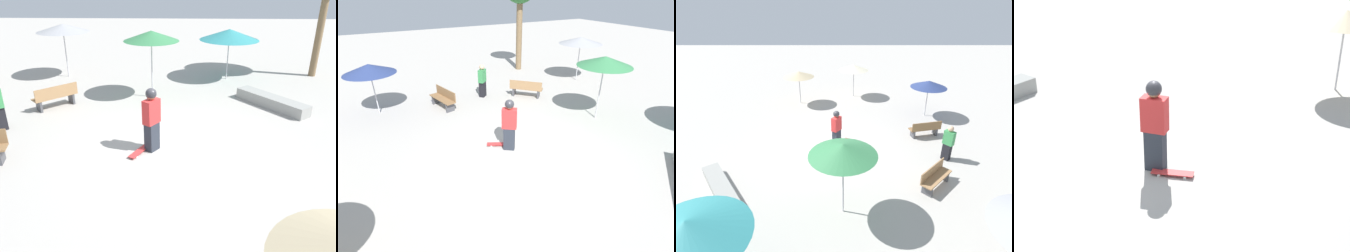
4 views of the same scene
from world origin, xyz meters
TOP-DOWN VIEW (x-y plane):
  - ground_plane at (0.00, 0.00)m, footprint 60.00×60.00m
  - skater_main at (0.56, 0.33)m, footprint 0.49×0.54m
  - skateboard at (0.90, 0.56)m, footprint 0.54×0.80m
  - bench_near at (4.30, -2.74)m, footprint 1.45×1.43m
  - bench_far at (5.03, 1.23)m, footprint 1.66×0.79m
  - shade_umbrella_green at (0.88, -4.03)m, footprint 2.10×2.10m
  - shade_umbrella_grey at (5.13, -6.78)m, footprint 2.37×2.37m
  - shade_umbrella_navy at (5.80, 3.91)m, footprint 2.07×2.07m
  - bystander_watching at (5.39, -0.87)m, footprint 0.47×0.49m

SIDE VIEW (x-z plane):
  - ground_plane at x=0.00m, z-range 0.00..0.00m
  - skateboard at x=0.90m, z-range 0.02..0.09m
  - bench_near at x=4.30m, z-range 0.00..0.85m
  - bench_far at x=5.03m, z-range 0.00..0.85m
  - bystander_watching at x=5.39m, z-range 0.00..1.61m
  - skater_main at x=0.56m, z-range 0.07..1.86m
  - shade_umbrella_navy at x=5.80m, z-range 0.88..3.03m
  - shade_umbrella_grey at x=5.13m, z-range 1.04..3.48m
  - shade_umbrella_green at x=0.88m, z-range 1.10..3.68m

